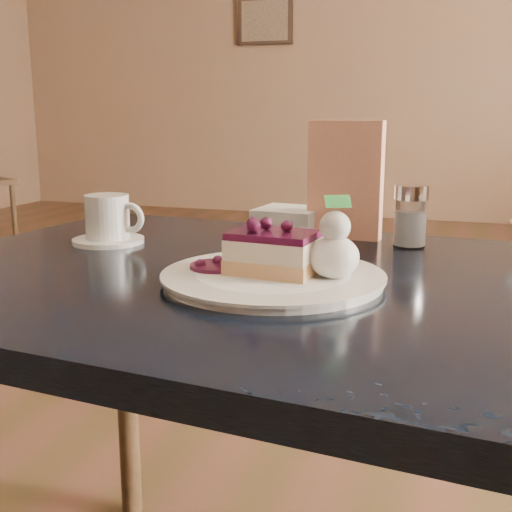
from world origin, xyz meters
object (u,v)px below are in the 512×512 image
(main_table, at_px, (285,325))
(cheesecake_slice, at_px, (273,253))
(dessert_plate, at_px, (273,278))
(coffee_set, at_px, (109,222))

(main_table, height_order, cheesecake_slice, cheesecake_slice)
(dessert_plate, height_order, coffee_set, coffee_set)
(cheesecake_slice, bearing_deg, coffee_set, 159.78)
(cheesecake_slice, relative_size, coffee_set, 0.91)
(main_table, bearing_deg, dessert_plate, -90.00)
(main_table, bearing_deg, cheesecake_slice, -90.00)
(dessert_plate, distance_m, cheesecake_slice, 0.03)
(dessert_plate, relative_size, coffee_set, 2.19)
(main_table, xyz_separation_m, cheesecake_slice, (-0.00, -0.05, 0.11))
(cheesecake_slice, bearing_deg, dessert_plate, -174.63)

